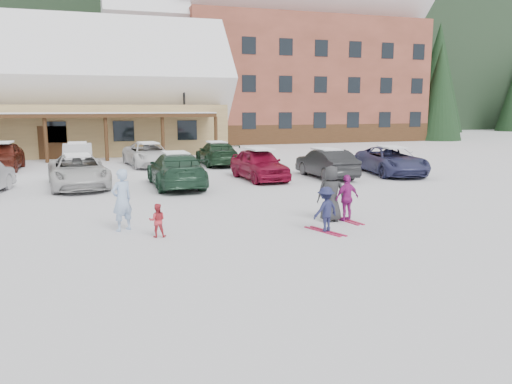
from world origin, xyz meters
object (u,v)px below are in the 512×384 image
object	(u,v)px
child_magenta	(347,198)
parked_car_9	(78,155)
bystander_dark	(331,194)
parked_car_8	(3,156)
alpine_hotel	(278,57)
lamp_post	(184,108)
parked_car_3	(176,170)
child_navy	(326,209)
toddler_red	(157,220)
parked_car_6	(391,161)
day_lodge	(27,100)
adult_skier	(122,200)
parked_car_5	(326,163)
parked_car_11	(217,154)
parked_car_10	(148,154)
parked_car_2	(78,171)
parked_car_4	(259,164)

from	to	relation	value
child_magenta	parked_car_9	bearing A→B (deg)	-74.87
bystander_dark	parked_car_9	xyz separation A→B (m)	(-7.88, 16.53, -0.14)
parked_car_8	parked_car_9	world-z (taller)	parked_car_8
alpine_hotel	parked_car_8	distance (m)	32.04
lamp_post	parked_car_3	xyz separation A→B (m)	(-2.94, -15.40, -2.62)
child_magenta	child_navy	bearing A→B (deg)	29.79
lamp_post	child_magenta	distance (m)	23.71
toddler_red	parked_car_6	xyz separation A→B (m)	(12.95, 9.15, 0.25)
day_lodge	child_navy	distance (m)	30.50
adult_skier	parked_car_3	size ratio (longest dim) A/B	0.34
alpine_hotel	parked_car_3	bearing A→B (deg)	-117.52
lamp_post	toddler_red	xyz separation A→B (m)	(-4.67, -23.77, -2.91)
adult_skier	parked_car_3	bearing A→B (deg)	-141.34
child_navy	parked_car_3	bearing A→B (deg)	-92.99
day_lodge	parked_car_5	bearing A→B (deg)	-49.71
parked_car_9	parked_car_11	size ratio (longest dim) A/B	0.91
child_navy	child_magenta	distance (m)	1.61
child_navy	parked_car_3	world-z (taller)	parked_car_3
parked_car_10	parked_car_2	bearing A→B (deg)	-124.94
parked_car_2	parked_car_3	distance (m)	4.22
day_lodge	parked_car_5	distance (m)	24.33
toddler_red	parked_car_9	world-z (taller)	parked_car_9
day_lodge	toddler_red	world-z (taller)	day_lodge
lamp_post	parked_car_11	bearing A→B (deg)	-85.61
parked_car_2	parked_car_6	distance (m)	15.28
parked_car_2	parked_car_3	world-z (taller)	parked_car_3
toddler_red	child_navy	size ratio (longest dim) A/B	0.72
parked_car_5	lamp_post	bearing A→B (deg)	-74.48
lamp_post	parked_car_3	size ratio (longest dim) A/B	1.15
child_navy	parked_car_6	xyz separation A→B (m)	(8.40, 9.99, 0.07)
bystander_dark	parked_car_11	distance (m)	15.56
child_magenta	parked_car_11	world-z (taller)	child_magenta
parked_car_8	parked_car_9	bearing A→B (deg)	-2.41
parked_car_11	day_lodge	bearing A→B (deg)	-43.97
parked_car_9	parked_car_10	xyz separation A→B (m)	(3.91, -0.33, -0.03)
alpine_hotel	parked_car_9	bearing A→B (deg)	-133.40
adult_skier	parked_car_10	world-z (taller)	adult_skier
parked_car_4	parked_car_6	bearing A→B (deg)	-6.29
parked_car_9	parked_car_10	size ratio (longest dim) A/B	0.88
adult_skier	toddler_red	distance (m)	1.39
child_navy	parked_car_5	bearing A→B (deg)	-135.27
lamp_post	adult_skier	distance (m)	23.56
day_lodge	parked_car_9	size ratio (longest dim) A/B	6.67
adult_skier	toddler_red	world-z (taller)	adult_skier
parked_car_2	parked_car_9	size ratio (longest dim) A/B	1.17
toddler_red	child_navy	xyz separation A→B (m)	(4.55, -0.83, 0.18)
child_navy	parked_car_8	size ratio (longest dim) A/B	0.28
parked_car_2	parked_car_10	bearing A→B (deg)	56.32
parked_car_3	day_lodge	bearing A→B (deg)	-67.95
lamp_post	parked_car_3	distance (m)	15.89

